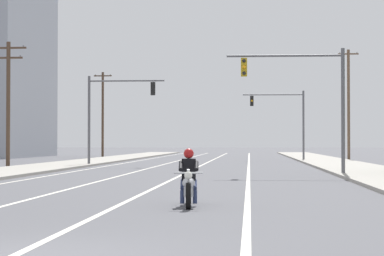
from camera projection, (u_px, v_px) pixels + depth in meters
lane_stripe_center at (207, 163)px, 54.52m from camera, size 0.16×100.00×0.01m
lane_stripe_left at (170, 163)px, 54.76m from camera, size 0.16×100.00×0.01m
lane_stripe_right at (249, 163)px, 54.25m from camera, size 0.16×100.00×0.01m
lane_stripe_far_left at (127, 163)px, 55.04m from camera, size 0.16×100.00×0.01m
sidewalk_kerb_right at (340, 164)px, 48.74m from camera, size 4.40×110.00×0.14m
sidewalk_kerb_left at (73, 164)px, 50.31m from camera, size 4.40×110.00×0.14m
motorcycle_with_rider at (189, 183)px, 17.68m from camera, size 0.70×2.19×1.46m
traffic_signal_near_right at (308, 90)px, 33.93m from camera, size 5.74×0.46×6.20m
traffic_signal_near_left at (111, 106)px, 47.98m from camera, size 5.32×0.37×6.20m
traffic_signal_mid_right at (286, 114)px, 61.78m from camera, size 5.46×0.47×6.20m
utility_pole_left_near at (8, 99)px, 45.53m from camera, size 2.38×0.26×8.20m
utility_pole_right_far at (349, 103)px, 63.92m from camera, size 1.85×0.26×10.14m
utility_pole_left_far at (103, 113)px, 76.15m from camera, size 1.96×0.26×9.30m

